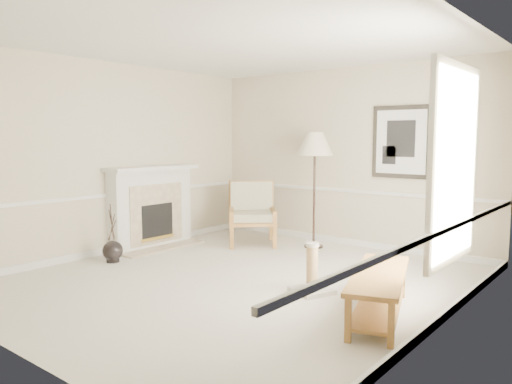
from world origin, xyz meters
The scene contains 8 objects.
ground centered at (0.00, 0.00, 0.00)m, with size 5.50×5.50×0.00m, color silver.
room centered at (0.14, 0.08, 1.87)m, with size 5.04×5.54×2.92m.
fireplace centered at (-2.34, 0.60, 0.64)m, with size 0.64×1.64×1.31m.
floor_vase centered at (-1.97, -0.42, 0.15)m, with size 0.29×0.29×0.84m.
armchair centered at (-1.25, 1.83, 0.56)m, with size 1.13×1.13×1.03m.
floor_lamp centered at (-0.26, 2.20, 1.61)m, with size 0.74×0.74×1.85m.
bench centered at (1.94, -0.11, 0.30)m, with size 0.95×1.64×0.45m.
scratching_post centered at (1.01, 0.14, 0.18)m, with size 0.53×0.53×0.58m.
Camera 1 is at (3.97, -4.57, 1.75)m, focal length 35.00 mm.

